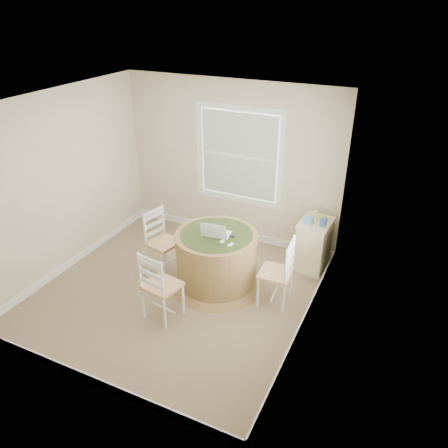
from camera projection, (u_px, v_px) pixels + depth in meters
The scene contains 14 objects.
room at pixel (189, 205), 5.55m from camera, with size 3.64×3.64×2.64m.
round_table at pixel (217, 258), 6.04m from camera, with size 1.31×1.31×0.82m.
chair_left at pixel (164, 243), 6.34m from camera, with size 0.42×0.40×0.95m, color white, non-canonical shape.
chair_near at pixel (162, 285), 5.42m from camera, with size 0.42×0.40×0.95m, color white, non-canonical shape.
chair_right at pixel (275, 273), 5.66m from camera, with size 0.42×0.40×0.95m, color white, non-canonical shape.
laptop at pixel (216, 233), 5.83m from camera, with size 0.39×0.36×0.25m.
mouse at pixel (222, 241), 5.68m from camera, with size 0.06×0.10×0.04m, color white.
phone at pixel (231, 245), 5.62m from camera, with size 0.04×0.09×0.02m, color #B7BABF.
keys at pixel (232, 237), 5.81m from camera, with size 0.06×0.05×0.03m, color black.
corner_chest at pixel (313, 245), 6.47m from camera, with size 0.46×0.60×0.77m.
tissue_box at pixel (309, 220), 6.22m from camera, with size 0.12×0.12×0.10m, color #59A4CC.
box_yellow at pixel (322, 219), 6.31m from camera, with size 0.15×0.10×0.06m, color #B4BF43.
box_blue at pixel (323, 222), 6.14m from camera, with size 0.08×0.08×0.12m, color #35539F.
cup_cream at pixel (315, 214), 6.41m from camera, with size 0.07×0.07×0.09m, color beige.
Camera 1 is at (2.71, -4.19, 3.68)m, focal length 35.00 mm.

